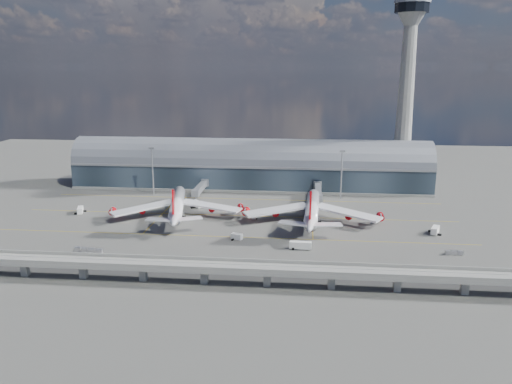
# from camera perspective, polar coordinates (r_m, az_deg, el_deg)

# --- Properties ---
(ground) EXTENTS (500.00, 500.00, 0.00)m
(ground) POSITION_cam_1_polar(r_m,az_deg,el_deg) (212.92, -2.98, -4.24)
(ground) COLOR #474744
(ground) RESTS_ON ground
(taxi_lines) EXTENTS (200.00, 80.12, 0.01)m
(taxi_lines) POSITION_cam_1_polar(r_m,az_deg,el_deg) (233.79, -2.18, -2.55)
(taxi_lines) COLOR gold
(taxi_lines) RESTS_ON ground
(terminal) EXTENTS (200.00, 30.00, 28.00)m
(terminal) POSITION_cam_1_polar(r_m,az_deg,el_deg) (284.95, -0.68, 2.84)
(terminal) COLOR #1F2A34
(terminal) RESTS_ON ground
(control_tower) EXTENTS (19.00, 19.00, 103.00)m
(control_tower) POSITION_cam_1_polar(r_m,az_deg,el_deg) (288.37, 16.74, 10.46)
(control_tower) COLOR gray
(control_tower) RESTS_ON ground
(guideway) EXTENTS (220.00, 8.50, 7.20)m
(guideway) POSITION_cam_1_polar(r_m,az_deg,el_deg) (160.32, -5.95, -8.58)
(guideway) COLOR gray
(guideway) RESTS_ON ground
(floodlight_mast_left) EXTENTS (3.00, 0.70, 25.70)m
(floodlight_mast_left) POSITION_cam_1_polar(r_m,az_deg,el_deg) (272.55, -11.74, 2.51)
(floodlight_mast_left) COLOR gray
(floodlight_mast_left) RESTS_ON ground
(floodlight_mast_right) EXTENTS (3.00, 0.70, 25.70)m
(floodlight_mast_right) POSITION_cam_1_polar(r_m,az_deg,el_deg) (261.01, 9.74, 2.10)
(floodlight_mast_right) COLOR gray
(floodlight_mast_right) RESTS_ON ground
(airliner_left) EXTENTS (61.00, 64.24, 19.69)m
(airliner_left) POSITION_cam_1_polar(r_m,az_deg,el_deg) (230.24, -9.02, -1.53)
(airliner_left) COLOR white
(airliner_left) RESTS_ON ground
(airliner_right) EXTENTS (63.06, 65.91, 20.92)m
(airliner_right) POSITION_cam_1_polar(r_m,az_deg,el_deg) (222.01, 6.41, -2.08)
(airliner_right) COLOR white
(airliner_right) RESTS_ON ground
(jet_bridge_left) EXTENTS (4.40, 28.00, 7.25)m
(jet_bridge_left) POSITION_cam_1_polar(r_m,az_deg,el_deg) (265.94, -6.31, 0.57)
(jet_bridge_left) COLOR gray
(jet_bridge_left) RESTS_ON ground
(jet_bridge_right) EXTENTS (4.40, 32.00, 7.25)m
(jet_bridge_right) POSITION_cam_1_polar(r_m,az_deg,el_deg) (258.56, 7.11, 0.16)
(jet_bridge_right) COLOR gray
(jet_bridge_right) RESTS_ON ground
(service_truck_0) EXTENTS (4.34, 7.22, 2.84)m
(service_truck_0) POSITION_cam_1_polar(r_m,az_deg,el_deg) (249.15, -19.45, -1.97)
(service_truck_0) COLOR white
(service_truck_0) RESTS_ON ground
(service_truck_1) EXTENTS (4.89, 3.54, 2.58)m
(service_truck_1) POSITION_cam_1_polar(r_m,az_deg,el_deg) (199.39, -2.21, -5.13)
(service_truck_1) COLOR white
(service_truck_1) RESTS_ON ground
(service_truck_2) EXTENTS (8.36, 2.97, 2.98)m
(service_truck_2) POSITION_cam_1_polar(r_m,az_deg,el_deg) (189.98, 5.09, -6.09)
(service_truck_2) COLOR white
(service_truck_2) RESTS_ON ground
(service_truck_3) EXTENTS (4.80, 6.85, 3.10)m
(service_truck_3) POSITION_cam_1_polar(r_m,az_deg,el_deg) (218.80, 19.79, -4.14)
(service_truck_3) COLOR white
(service_truck_3) RESTS_ON ground
(service_truck_4) EXTENTS (2.58, 4.50, 2.48)m
(service_truck_4) POSITION_cam_1_polar(r_m,az_deg,el_deg) (226.77, -0.16, -2.74)
(service_truck_4) COLOR white
(service_truck_4) RESTS_ON ground
(service_truck_5) EXTENTS (6.35, 6.63, 3.21)m
(service_truck_5) POSITION_cam_1_polar(r_m,az_deg,el_deg) (246.12, -6.75, -1.39)
(service_truck_5) COLOR white
(service_truck_5) RESTS_ON ground
(cargo_train_0) EXTENTS (11.86, 3.79, 1.95)m
(cargo_train_0) POSITION_cam_1_polar(r_m,az_deg,el_deg) (195.30, -18.62, -6.40)
(cargo_train_0) COLOR gray
(cargo_train_0) RESTS_ON ground
(cargo_train_1) EXTENTS (9.05, 4.39, 1.52)m
(cargo_train_1) POSITION_cam_1_polar(r_m,az_deg,el_deg) (172.06, 14.03, -8.95)
(cargo_train_1) COLOR gray
(cargo_train_1) RESTS_ON ground
(cargo_train_2) EXTENTS (6.57, 1.42, 1.47)m
(cargo_train_2) POSITION_cam_1_polar(r_m,az_deg,el_deg) (197.85, 21.71, -6.48)
(cargo_train_2) COLOR gray
(cargo_train_2) RESTS_ON ground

